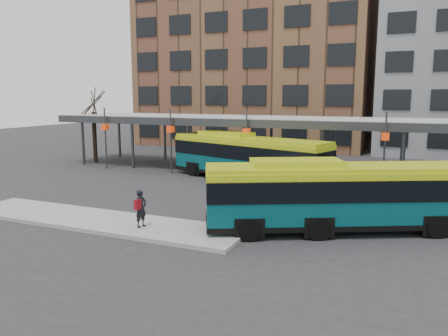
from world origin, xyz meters
TOP-DOWN VIEW (x-y plane):
  - ground at (0.00, 0.00)m, footprint 120.00×120.00m
  - boarding_island at (-5.50, -3.00)m, footprint 14.00×3.00m
  - canopy at (-0.06, 12.87)m, footprint 40.00×6.53m
  - tree at (-18.00, 12.00)m, footprint 1.64×1.64m
  - building_brick at (-10.00, 32.00)m, footprint 26.00×14.00m
  - bus_front at (4.76, 0.01)m, footprint 11.17×7.15m
  - bus_rear at (-2.73, 9.14)m, footprint 12.02×6.13m
  - pedestrian at (-2.95, -3.29)m, footprint 0.49×0.67m

SIDE VIEW (x-z plane):
  - ground at x=0.00m, z-range 0.00..0.00m
  - boarding_island at x=-5.50m, z-range 0.00..0.18m
  - pedestrian at x=-2.95m, z-range 0.19..1.81m
  - bus_front at x=4.76m, z-range 0.06..3.18m
  - bus_rear at x=-2.73m, z-range 0.07..3.33m
  - tree at x=-18.00m, z-range -0.36..5.23m
  - canopy at x=-0.06m, z-range 1.51..6.31m
  - building_brick at x=-10.00m, z-range 0.00..22.00m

